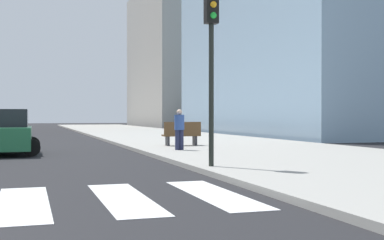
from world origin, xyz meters
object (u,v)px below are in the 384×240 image
(park_bench, at_px, (182,134))
(car_green_second, at_px, (7,133))
(pedestrian_waiting_east, at_px, (179,128))
(traffic_light_near_corner, at_px, (211,41))

(park_bench, bearing_deg, car_green_second, 100.94)
(car_green_second, relative_size, park_bench, 2.27)
(park_bench, relative_size, pedestrian_waiting_east, 1.08)
(traffic_light_near_corner, relative_size, park_bench, 2.75)
(car_green_second, distance_m, traffic_light_near_corner, 10.58)
(park_bench, height_order, pedestrian_waiting_east, pedestrian_waiting_east)
(traffic_light_near_corner, distance_m, pedestrian_waiting_east, 7.43)
(car_green_second, bearing_deg, traffic_light_near_corner, 124.59)
(park_bench, xyz_separation_m, pedestrian_waiting_east, (-0.99, -3.00, 0.38))
(pedestrian_waiting_east, bearing_deg, park_bench, -110.68)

